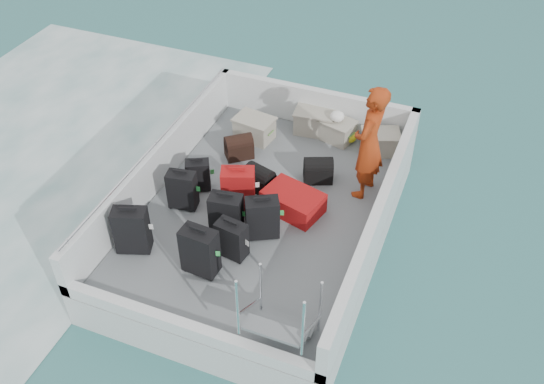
% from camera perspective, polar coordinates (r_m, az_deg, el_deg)
% --- Properties ---
extents(ground, '(160.00, 160.00, 0.00)m').
position_cam_1_polar(ground, '(9.55, -0.87, -4.31)').
color(ground, '#175050').
rests_on(ground, ground).
extents(wake_foam, '(10.00, 10.00, 0.00)m').
position_cam_1_polar(wake_foam, '(11.80, -22.98, 2.14)').
color(wake_foam, white).
rests_on(wake_foam, ground).
extents(ferry_hull, '(3.60, 5.00, 0.60)m').
position_cam_1_polar(ferry_hull, '(9.34, -0.88, -3.02)').
color(ferry_hull, silver).
rests_on(ferry_hull, ground).
extents(deck, '(3.30, 4.70, 0.02)m').
position_cam_1_polar(deck, '(9.13, -0.90, -1.62)').
color(deck, slate).
rests_on(deck, ferry_hull).
extents(deck_fittings, '(3.60, 5.00, 0.90)m').
position_cam_1_polar(deck_fittings, '(8.56, 0.40, -1.67)').
color(deck_fittings, silver).
rests_on(deck_fittings, deck).
extents(suitcase_0, '(0.53, 0.40, 0.72)m').
position_cam_1_polar(suitcase_0, '(8.48, -13.05, -3.58)').
color(suitcase_0, black).
rests_on(suitcase_0, deck).
extents(suitcase_1, '(0.45, 0.31, 0.63)m').
position_cam_1_polar(suitcase_1, '(9.05, -8.43, 0.14)').
color(suitcase_1, black).
rests_on(suitcase_1, deck).
extents(suitcase_2, '(0.42, 0.35, 0.53)m').
position_cam_1_polar(suitcase_2, '(9.37, -6.97, 1.54)').
color(suitcase_2, black).
rests_on(suitcase_2, deck).
extents(suitcase_3, '(0.49, 0.31, 0.72)m').
position_cam_1_polar(suitcase_3, '(8.05, -6.81, -5.60)').
color(suitcase_3, black).
rests_on(suitcase_3, deck).
extents(suitcase_4, '(0.49, 0.33, 0.67)m').
position_cam_1_polar(suitcase_4, '(8.55, -4.32, -2.19)').
color(suitcase_4, black).
rests_on(suitcase_4, deck).
extents(suitcase_5, '(0.56, 0.45, 0.67)m').
position_cam_1_polar(suitcase_5, '(8.96, -3.20, 0.30)').
color(suitcase_5, '#9F0C14').
rests_on(suitcase_5, deck).
extents(suitcase_6, '(0.45, 0.30, 0.58)m').
position_cam_1_polar(suitcase_6, '(8.26, -3.82, -4.53)').
color(suitcase_6, black).
rests_on(suitcase_6, deck).
extents(suitcase_7, '(0.54, 0.46, 0.65)m').
position_cam_1_polar(suitcase_7, '(8.49, -0.92, -2.51)').
color(suitcase_7, black).
rests_on(suitcase_7, deck).
extents(suitcase_8, '(0.96, 0.76, 0.33)m').
position_cam_1_polar(suitcase_8, '(8.99, 2.00, -0.91)').
color(suitcase_8, '#9F0C14').
rests_on(suitcase_8, deck).
extents(duffel_0, '(0.54, 0.51, 0.32)m').
position_cam_1_polar(duffel_0, '(10.03, -3.12, 4.11)').
color(duffel_0, black).
rests_on(duffel_0, deck).
extents(duffel_1, '(0.51, 0.42, 0.32)m').
position_cam_1_polar(duffel_1, '(9.37, -1.16, 1.11)').
color(duffel_1, black).
rests_on(duffel_1, deck).
extents(duffel_2, '(0.53, 0.45, 0.32)m').
position_cam_1_polar(duffel_2, '(9.56, 4.36, 1.92)').
color(duffel_2, black).
rests_on(duffel_2, deck).
extents(crate_0, '(0.68, 0.51, 0.37)m').
position_cam_1_polar(crate_0, '(10.42, -1.67, 5.94)').
color(crate_0, '#A9A493').
rests_on(crate_0, deck).
extents(crate_1, '(0.69, 0.51, 0.39)m').
position_cam_1_polar(crate_1, '(10.61, 4.02, 6.60)').
color(crate_1, '#A9A493').
rests_on(crate_1, deck).
extents(crate_2, '(0.66, 0.54, 0.35)m').
position_cam_1_polar(crate_2, '(10.46, 6.05, 5.77)').
color(crate_2, '#A9A493').
rests_on(crate_2, deck).
extents(crate_3, '(0.69, 0.59, 0.35)m').
position_cam_1_polar(crate_3, '(10.27, 10.13, 4.57)').
color(crate_3, '#A9A493').
rests_on(crate_3, deck).
extents(yellow_bag, '(0.28, 0.26, 0.22)m').
position_cam_1_polar(yellow_bag, '(10.46, 7.24, 5.23)').
color(yellow_bag, yellow).
rests_on(yellow_bag, deck).
extents(white_bag, '(0.24, 0.24, 0.18)m').
position_cam_1_polar(white_bag, '(10.31, 6.15, 6.96)').
color(white_bag, white).
rests_on(white_bag, crate_2).
extents(passenger, '(0.53, 0.73, 1.85)m').
position_cam_1_polar(passenger, '(8.96, 9.12, 4.58)').
color(passenger, '#DC4214').
rests_on(passenger, deck).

